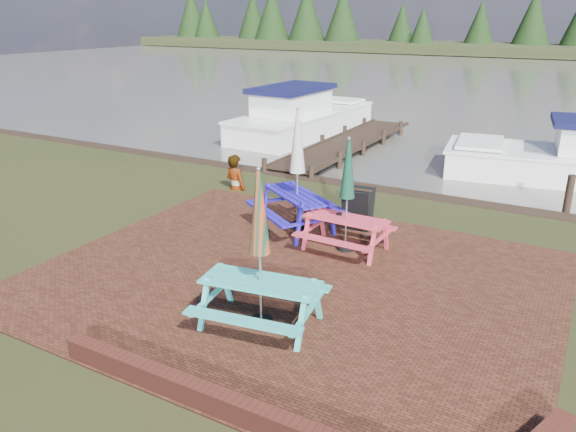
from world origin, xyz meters
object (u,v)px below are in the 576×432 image
(picnic_table_teal, at_px, (260,274))
(boat_jetty, at_px, (301,119))
(jetty, at_px, (346,144))
(person, at_px, (235,155))
(picnic_table_blue, at_px, (297,188))
(chalkboard, at_px, (358,209))
(picnic_table_red, at_px, (346,213))

(picnic_table_teal, distance_m, boat_jetty, 15.41)
(jetty, height_order, person, person)
(jetty, xyz_separation_m, person, (-0.53, -6.21, 0.83))
(picnic_table_teal, relative_size, person, 1.32)
(picnic_table_teal, bearing_deg, picnic_table_blue, 102.15)
(picnic_table_blue, relative_size, boat_jetty, 0.34)
(jetty, distance_m, person, 6.29)
(picnic_table_teal, bearing_deg, jetty, 99.14)
(picnic_table_blue, distance_m, boat_jetty, 11.25)
(picnic_table_teal, distance_m, person, 7.19)
(chalkboard, bearing_deg, picnic_table_teal, -93.27)
(jetty, bearing_deg, picnic_table_red, -66.25)
(chalkboard, xyz_separation_m, jetty, (-3.57, 7.48, -0.38))
(picnic_table_red, distance_m, boat_jetty, 12.50)
(picnic_table_red, xyz_separation_m, person, (-4.32, 2.41, 0.14))
(picnic_table_red, xyz_separation_m, jetty, (-3.79, 8.62, -0.69))
(picnic_table_teal, distance_m, picnic_table_red, 3.30)
(person, bearing_deg, picnic_table_blue, 163.27)
(picnic_table_blue, bearing_deg, picnic_table_teal, -35.20)
(jetty, bearing_deg, boat_jetty, 145.56)
(chalkboard, distance_m, boat_jetty, 11.41)
(boat_jetty, bearing_deg, chalkboard, -52.60)
(picnic_table_blue, bearing_deg, jetty, 140.27)
(chalkboard, height_order, boat_jetty, boat_jetty)
(picnic_table_blue, bearing_deg, person, -178.03)
(picnic_table_red, xyz_separation_m, boat_jetty, (-6.65, 10.58, -0.34))
(jetty, distance_m, boat_jetty, 3.48)
(person, bearing_deg, boat_jetty, -58.92)
(boat_jetty, bearing_deg, picnic_table_teal, -61.09)
(chalkboard, bearing_deg, person, 156.09)
(boat_jetty, height_order, person, person)
(picnic_table_teal, relative_size, picnic_table_blue, 0.94)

